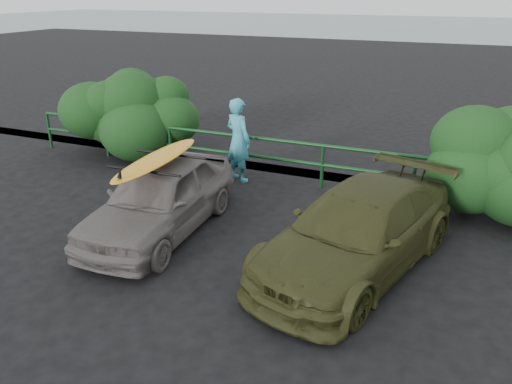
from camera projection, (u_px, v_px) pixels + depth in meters
The scene contains 9 objects.
ground at pixel (166, 291), 7.55m from camera, with size 80.00×80.00×0.00m, color black.
ocean at pixel (442, 27), 58.67m from camera, with size 200.00×200.00×0.00m, color slate.
guardrail at pixel (281, 161), 11.62m from camera, with size 14.00×0.08×1.04m, color #123F1B, non-canonical shape.
shrub_left at pixel (120, 117), 13.50m from camera, with size 3.20×2.40×2.01m, color #1A4419, non-canonical shape.
sedan at pixel (160, 198), 9.17m from camera, with size 1.58×3.94×1.34m, color slate.
olive_vehicle at pixel (358, 231), 7.97m from camera, with size 1.84×4.53×1.31m, color #393B1A.
man at pixel (238, 140), 11.55m from camera, with size 0.72×0.47×1.97m, color #41B0C5.
roof_rack at pixel (157, 162), 8.91m from camera, with size 1.46×1.02×0.05m, color black, non-canonical shape.
surfboard at pixel (157, 159), 8.88m from camera, with size 0.56×2.70×0.08m, color orange.
Camera 1 is at (3.76, -5.38, 4.26)m, focal length 35.00 mm.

